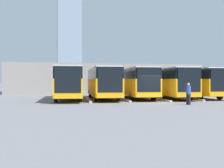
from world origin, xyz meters
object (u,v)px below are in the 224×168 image
(bus_0, at_px, (195,82))
(bus_1, at_px, (167,82))
(bus_4, at_px, (68,82))
(bus_3, at_px, (103,82))
(pedestrian, at_px, (188,93))
(bus_2, at_px, (134,82))

(bus_0, xyz_separation_m, bus_1, (3.69, 0.51, 0.00))
(bus_0, bearing_deg, bus_4, 5.83)
(bus_3, distance_m, pedestrian, 10.39)
(bus_1, bearing_deg, pedestrian, 81.67)
(bus_3, relative_size, bus_4, 1.00)
(bus_0, relative_size, pedestrian, 6.74)
(bus_2, relative_size, pedestrian, 6.74)
(bus_0, distance_m, bus_1, 3.73)
(bus_1, bearing_deg, bus_3, 1.80)
(pedestrian, bearing_deg, bus_4, -150.68)
(bus_2, bearing_deg, pedestrian, 105.52)
(bus_3, bearing_deg, bus_1, -178.20)
(bus_2, xyz_separation_m, pedestrian, (-1.76, 9.08, -0.90))
(bus_3, bearing_deg, bus_4, 7.23)
(bus_1, height_order, bus_4, same)
(bus_1, relative_size, bus_2, 1.00)
(bus_3, bearing_deg, bus_0, -174.63)
(bus_4, bearing_deg, pedestrian, 141.21)
(bus_3, relative_size, pedestrian, 6.74)
(bus_0, relative_size, bus_4, 1.00)
(bus_1, height_order, bus_3, same)
(bus_0, bearing_deg, bus_1, 12.45)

